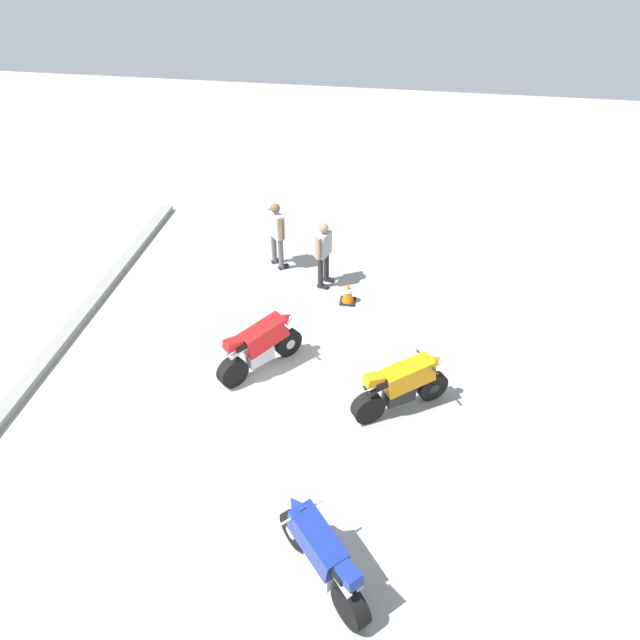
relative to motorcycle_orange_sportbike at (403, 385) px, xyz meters
name	(u,v)px	position (x,y,z in m)	size (l,w,h in m)	color
ground_plane	(266,395)	(-0.07, 2.53, -0.59)	(40.00, 40.00, 0.00)	#9E9E99
curb_edge	(41,366)	(-0.07, 7.13, -0.52)	(14.00, 0.30, 0.15)	gray
motorcycle_orange_sportbike	(403,385)	(0.00, 0.00, 0.00)	(1.23, 1.74, 1.14)	black
motorcycle_blue_sportbike	(321,554)	(-3.46, 0.93, 0.00)	(1.54, 1.49, 1.14)	black
motorcycle_red_sportbike	(261,345)	(0.67, 2.78, 0.00)	(1.61, 1.41, 1.14)	black
person_in_gray_shirt	(324,251)	(3.83, 2.04, 0.33)	(0.63, 0.41, 1.63)	#262628
person_in_white_shirt	(276,231)	(4.45, 3.29, 0.39)	(0.56, 0.54, 1.71)	#59595B
traffic_cone	(348,293)	(3.19, 1.37, -0.33)	(0.36, 0.36, 0.53)	black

